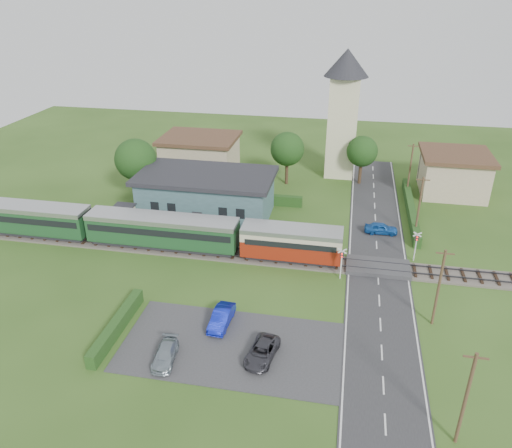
% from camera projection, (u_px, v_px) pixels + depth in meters
% --- Properties ---
extents(ground, '(120.00, 120.00, 0.00)m').
position_uv_depth(ground, '(275.00, 269.00, 49.17)').
color(ground, '#2D4C19').
extents(railway_track, '(76.00, 3.20, 0.49)m').
position_uv_depth(railway_track, '(278.00, 258.00, 50.88)').
color(railway_track, '#4C443D').
rests_on(railway_track, ground).
extents(road, '(6.00, 70.00, 0.05)m').
position_uv_depth(road, '(378.00, 280.00, 47.45)').
color(road, '#28282B').
rests_on(road, ground).
extents(car_park, '(17.00, 9.00, 0.08)m').
position_uv_depth(car_park, '(231.00, 346.00, 38.84)').
color(car_park, '#333335').
rests_on(car_park, ground).
extents(crossing_deck, '(6.20, 3.40, 0.45)m').
position_uv_depth(crossing_deck, '(378.00, 267.00, 49.13)').
color(crossing_deck, '#333335').
rests_on(crossing_deck, ground).
extents(platform, '(30.00, 3.00, 0.45)m').
position_uv_depth(platform, '(193.00, 235.00, 55.36)').
color(platform, gray).
rests_on(platform, ground).
extents(equipment_hut, '(2.30, 2.30, 2.55)m').
position_uv_depth(equipment_hut, '(124.00, 216.00, 56.05)').
color(equipment_hut, beige).
rests_on(equipment_hut, platform).
extents(station_building, '(16.00, 9.00, 5.30)m').
position_uv_depth(station_building, '(207.00, 194.00, 59.37)').
color(station_building, '#477076').
rests_on(station_building, ground).
extents(train, '(43.20, 2.90, 3.40)m').
position_uv_depth(train, '(134.00, 228.00, 52.60)').
color(train, '#232328').
rests_on(train, ground).
extents(church_tower, '(6.00, 6.00, 17.60)m').
position_uv_depth(church_tower, '(344.00, 105.00, 68.44)').
color(church_tower, beige).
rests_on(church_tower, ground).
extents(house_west, '(10.80, 8.80, 5.50)m').
position_uv_depth(house_west, '(200.00, 154.00, 72.51)').
color(house_west, tan).
rests_on(house_west, ground).
extents(house_east, '(8.80, 8.80, 5.50)m').
position_uv_depth(house_east, '(453.00, 173.00, 65.65)').
color(house_east, tan).
rests_on(house_east, ground).
extents(hedge_carpark, '(0.80, 9.00, 1.20)m').
position_uv_depth(hedge_carpark, '(117.00, 326.00, 40.22)').
color(hedge_carpark, '#193814').
rests_on(hedge_carpark, ground).
extents(hedge_roadside, '(0.80, 18.00, 1.20)m').
position_uv_depth(hedge_roadside, '(411.00, 209.00, 60.57)').
color(hedge_roadside, '#193814').
rests_on(hedge_roadside, ground).
extents(hedge_station, '(22.00, 0.80, 1.30)m').
position_uv_depth(hedge_station, '(217.00, 196.00, 64.24)').
color(hedge_station, '#193814').
rests_on(hedge_station, ground).
extents(tree_a, '(5.20, 5.20, 8.00)m').
position_uv_depth(tree_a, '(136.00, 160.00, 62.53)').
color(tree_a, '#332316').
rests_on(tree_a, ground).
extents(tree_b, '(4.60, 4.60, 7.34)m').
position_uv_depth(tree_b, '(287.00, 149.00, 67.54)').
color(tree_b, '#332316').
rests_on(tree_b, ground).
extents(tree_c, '(4.20, 4.20, 6.78)m').
position_uv_depth(tree_c, '(362.00, 152.00, 67.76)').
color(tree_c, '#332316').
rests_on(tree_c, ground).
extents(utility_pole_a, '(1.40, 0.22, 7.00)m').
position_uv_depth(utility_pole_a, '(466.00, 398.00, 29.29)').
color(utility_pole_a, '#473321').
rests_on(utility_pole_a, ground).
extents(utility_pole_b, '(1.40, 0.22, 7.00)m').
position_uv_depth(utility_pole_b, '(439.00, 287.00, 39.86)').
color(utility_pole_b, '#473321').
rests_on(utility_pole_b, ground).
extents(utility_pole_c, '(1.40, 0.22, 7.00)m').
position_uv_depth(utility_pole_c, '(419.00, 206.00, 53.95)').
color(utility_pole_c, '#473321').
rests_on(utility_pole_c, ground).
extents(utility_pole_d, '(1.40, 0.22, 7.00)m').
position_uv_depth(utility_pole_d, '(410.00, 169.00, 64.51)').
color(utility_pole_d, '#473321').
rests_on(utility_pole_d, ground).
extents(crossing_signal_near, '(0.84, 0.28, 3.28)m').
position_uv_depth(crossing_signal_near, '(342.00, 259.00, 46.77)').
color(crossing_signal_near, silver).
rests_on(crossing_signal_near, ground).
extents(crossing_signal_far, '(0.84, 0.28, 3.28)m').
position_uv_depth(crossing_signal_far, '(416.00, 242.00, 49.77)').
color(crossing_signal_far, silver).
rests_on(crossing_signal_far, ground).
extents(streetlamp_west, '(0.30, 0.30, 5.15)m').
position_uv_depth(streetlamp_west, '(141.00, 161.00, 69.19)').
color(streetlamp_west, '#3F3F47').
rests_on(streetlamp_west, ground).
extents(streetlamp_east, '(0.30, 0.30, 5.15)m').
position_uv_depth(streetlamp_east, '(420.00, 162.00, 68.87)').
color(streetlamp_east, '#3F3F47').
rests_on(streetlamp_east, ground).
extents(car_on_road, '(3.67, 1.56, 1.24)m').
position_uv_depth(car_on_road, '(381.00, 228.00, 55.79)').
color(car_on_road, '#1753A8').
rests_on(car_on_road, road).
extents(car_park_blue, '(1.57, 4.04, 1.31)m').
position_uv_depth(car_park_blue, '(222.00, 318.00, 40.98)').
color(car_park_blue, '#0D1AA4').
rests_on(car_park_blue, car_park).
extents(car_park_silver, '(1.89, 3.83, 1.07)m').
position_uv_depth(car_park_silver, '(165.00, 354.00, 37.15)').
color(car_park_silver, gray).
rests_on(car_park_silver, car_park).
extents(car_park_dark, '(2.50, 4.32, 1.13)m').
position_uv_depth(car_park_dark, '(262.00, 352.00, 37.37)').
color(car_park_dark, '#313138').
rests_on(car_park_dark, car_park).
extents(pedestrian_near, '(0.62, 0.44, 1.61)m').
position_uv_depth(pedestrian_near, '(249.00, 233.00, 53.57)').
color(pedestrian_near, gray).
rests_on(pedestrian_near, platform).
extents(pedestrian_far, '(0.81, 0.94, 1.66)m').
position_uv_depth(pedestrian_far, '(124.00, 222.00, 55.78)').
color(pedestrian_far, gray).
rests_on(pedestrian_far, platform).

